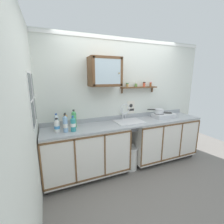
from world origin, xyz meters
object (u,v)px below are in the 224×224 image
at_px(bottle_water_clear_5, 57,122).
at_px(bottle_opaque_white_2, 57,126).
at_px(sink, 128,122).
at_px(bottle_soda_green_4, 74,119).
at_px(warning_sign, 131,107).
at_px(saucepan, 159,111).
at_px(bottle_juice_amber_3, 65,121).
at_px(hot_plate_stove, 164,115).
at_px(bottle_detergent_teal_0, 73,124).
at_px(wall_cabinet, 105,72).
at_px(trash_bin, 130,157).
at_px(bottle_water_blue_1, 65,124).

bearing_deg(bottle_water_clear_5, bottle_opaque_white_2, -91.64).
height_order(sink, bottle_soda_green_4, sink).
bearing_deg(bottle_water_clear_5, warning_sign, 7.48).
relative_size(saucepan, warning_sign, 1.20).
bearing_deg(bottle_juice_amber_3, hot_plate_stove, -1.78).
relative_size(sink, bottle_detergent_teal_0, 2.12).
bearing_deg(wall_cabinet, hot_plate_stove, -4.02).
bearing_deg(bottle_opaque_white_2, sink, 3.74).
bearing_deg(bottle_soda_green_4, saucepan, -1.43).
height_order(bottle_detergent_teal_0, bottle_soda_green_4, bottle_soda_green_4).
xyz_separation_m(sink, wall_cabinet, (-0.44, 0.08, 0.95)).
bearing_deg(bottle_juice_amber_3, trash_bin, -9.06).
distance_m(bottle_opaque_white_2, bottle_soda_green_4, 0.32).
relative_size(bottle_detergent_teal_0, wall_cabinet, 0.46).
bearing_deg(saucepan, bottle_soda_green_4, 178.57).
bearing_deg(bottle_opaque_white_2, bottle_juice_amber_3, 43.45).
bearing_deg(sink, bottle_detergent_teal_0, -172.02).
height_order(sink, bottle_opaque_white_2, sink).
relative_size(saucepan, bottle_soda_green_4, 1.00).
bearing_deg(bottle_juice_amber_3, bottle_water_clear_5, -176.97).
xyz_separation_m(bottle_juice_amber_3, bottle_soda_green_4, (0.14, 0.00, 0.02)).
relative_size(bottle_detergent_teal_0, trash_bin, 0.55).
distance_m(hot_plate_stove, saucepan, 0.16).
height_order(hot_plate_stove, bottle_water_clear_5, bottle_water_clear_5).
distance_m(bottle_juice_amber_3, bottle_soda_green_4, 0.14).
bearing_deg(saucepan, wall_cabinet, 176.68).
height_order(saucepan, bottle_water_blue_1, bottle_water_blue_1).
distance_m(sink, saucepan, 0.75).
distance_m(sink, trash_bin, 0.69).
distance_m(bottle_water_clear_5, trash_bin, 1.54).
relative_size(sink, trash_bin, 1.18).
xyz_separation_m(sink, bottle_juice_amber_3, (-1.16, 0.05, 0.14)).
bearing_deg(warning_sign, bottle_water_clear_5, -172.52).
distance_m(bottle_opaque_white_2, bottle_juice_amber_3, 0.20).
relative_size(sink, hot_plate_stove, 1.12).
height_order(hot_plate_stove, bottle_soda_green_4, bottle_soda_green_4).
bearing_deg(sink, wall_cabinet, 169.82).
bearing_deg(bottle_detergent_teal_0, saucepan, 5.09).
bearing_deg(saucepan, bottle_water_clear_5, 179.08).
distance_m(sink, hot_plate_stove, 0.86).
bearing_deg(bottle_juice_amber_3, wall_cabinet, 2.28).
bearing_deg(sink, saucepan, 0.87).
bearing_deg(bottle_water_clear_5, bottle_soda_green_4, 2.27).
distance_m(saucepan, bottle_juice_amber_3, 1.90).
xyz_separation_m(bottle_water_blue_1, wall_cabinet, (0.74, 0.22, 0.80)).
bearing_deg(trash_bin, bottle_water_blue_1, -179.71).
xyz_separation_m(bottle_detergent_teal_0, warning_sign, (1.25, 0.39, 0.11)).
relative_size(bottle_juice_amber_3, bottle_water_clear_5, 0.98).
bearing_deg(bottle_water_blue_1, trash_bin, 0.29).
bearing_deg(bottle_soda_green_4, bottle_detergent_teal_0, -103.08).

